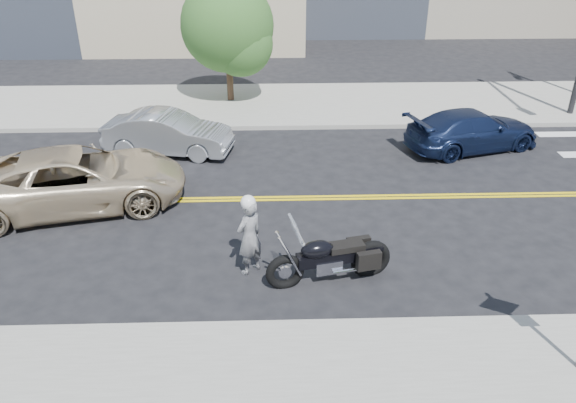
# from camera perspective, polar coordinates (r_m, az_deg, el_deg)

# --- Properties ---
(ground_plane) EXTENTS (120.00, 120.00, 0.00)m
(ground_plane) POSITION_cam_1_polar(r_m,az_deg,el_deg) (14.66, 1.28, 0.33)
(ground_plane) COLOR black
(ground_plane) RESTS_ON ground
(sidewalk_far) EXTENTS (60.00, 5.00, 0.15)m
(sidewalk_far) POSITION_cam_1_polar(r_m,az_deg,el_deg) (21.55, 0.26, 9.84)
(sidewalk_far) COLOR #9E9B91
(sidewalk_far) RESTS_ON ground_plane
(motorcyclist) EXTENTS (0.72, 0.71, 1.78)m
(motorcyclist) POSITION_cam_1_polar(r_m,az_deg,el_deg) (11.39, -3.95, -3.40)
(motorcyclist) COLOR #9E9FA3
(motorcyclist) RESTS_ON ground
(motorcycle) EXTENTS (2.64, 1.32, 1.54)m
(motorcycle) POSITION_cam_1_polar(r_m,az_deg,el_deg) (11.21, 4.34, -4.71)
(motorcycle) COLOR black
(motorcycle) RESTS_ON ground
(suv) EXTENTS (5.76, 3.61, 1.48)m
(suv) POSITION_cam_1_polar(r_m,az_deg,el_deg) (14.94, -20.70, 2.14)
(suv) COLOR beige
(suv) RESTS_ON ground
(parked_car_silver) EXTENTS (4.05, 2.06, 1.27)m
(parked_car_silver) POSITION_cam_1_polar(r_m,az_deg,el_deg) (17.55, -12.10, 6.81)
(parked_car_silver) COLOR #A2A6AA
(parked_car_silver) RESTS_ON ground
(parked_car_blue) EXTENTS (4.56, 2.89, 1.23)m
(parked_car_blue) POSITION_cam_1_polar(r_m,az_deg,el_deg) (18.37, 18.22, 6.91)
(parked_car_blue) COLOR #172346
(parked_car_blue) RESTS_ON ground
(tree_far_a) EXTENTS (3.36, 3.36, 4.60)m
(tree_far_a) POSITION_cam_1_polar(r_m,az_deg,el_deg) (21.30, -6.20, 17.36)
(tree_far_a) COLOR #382619
(tree_far_a) RESTS_ON ground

